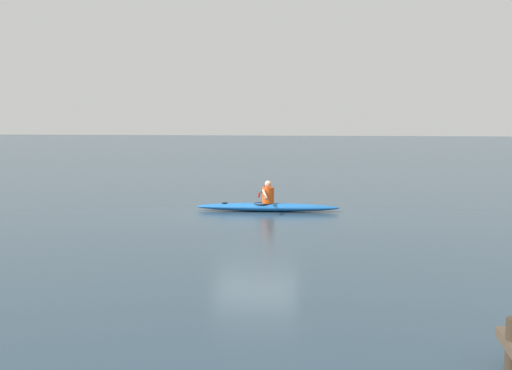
# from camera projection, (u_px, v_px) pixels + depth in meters

# --- Properties ---
(ground_plane) EXTENTS (160.00, 160.00, 0.00)m
(ground_plane) POSITION_uv_depth(u_px,v_px,m) (255.00, 215.00, 20.25)
(ground_plane) COLOR #233847
(kayak) EXTENTS (4.53, 0.81, 0.26)m
(kayak) POSITION_uv_depth(u_px,v_px,m) (267.00, 207.00, 21.00)
(kayak) COLOR #1959A5
(kayak) RESTS_ON ground
(kayaker) EXTENTS (0.46, 2.40, 0.71)m
(kayaker) POSITION_uv_depth(u_px,v_px,m) (267.00, 194.00, 20.95)
(kayaker) COLOR #E04C14
(kayaker) RESTS_ON kayak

